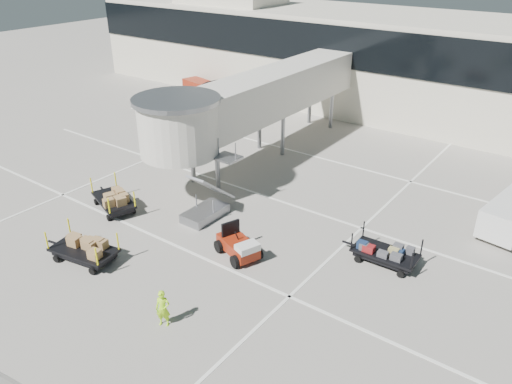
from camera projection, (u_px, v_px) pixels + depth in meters
ground at (156, 270)px, 22.87m from camera, size 140.00×140.00×0.00m
lane_markings at (262, 192)px, 29.93m from camera, size 40.00×30.00×0.02m
terminal at (405, 63)px, 42.75m from camera, size 64.00×12.11×15.20m
jet_bridge at (248, 102)px, 31.86m from camera, size 5.70×20.40×6.03m
baggage_tug at (239, 246)px, 23.63m from camera, size 2.57×2.14×1.53m
suitcase_cart at (386, 253)px, 23.14m from camera, size 3.67×1.55×1.43m
box_cart_near at (84, 248)px, 23.36m from camera, size 3.95×2.09×1.51m
box_cart_far at (113, 200)px, 27.75m from camera, size 3.90×2.55×1.51m
ground_worker at (163, 308)px, 19.26m from camera, size 0.69×0.61×1.59m
belt_loader at (201, 89)px, 47.90m from camera, size 4.40×2.48×2.00m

